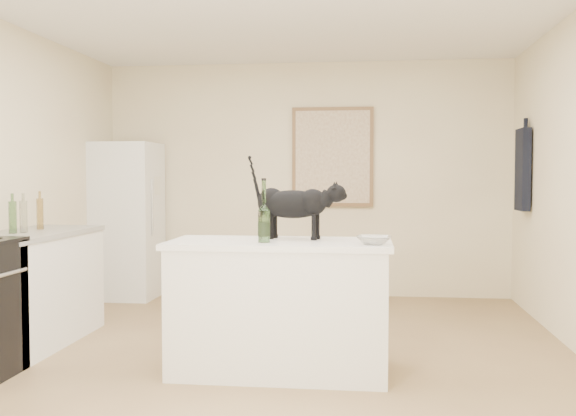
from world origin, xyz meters
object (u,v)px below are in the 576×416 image
Objects in this scene: wine_bottle at (264,214)px; glass_bowl at (374,240)px; black_cat at (293,208)px; fridge at (126,220)px.

glass_bowl is at bearing -4.50° from wine_bottle.
wine_bottle is (-0.16, -0.26, -0.03)m from black_cat.
wine_bottle is at bearing -112.28° from black_cat.
glass_bowl is (0.56, -0.31, -0.19)m from black_cat.
wine_bottle is (1.96, -2.67, 0.24)m from fridge.
fridge reaches higher than black_cat.
black_cat is 1.66× the size of wine_bottle.
fridge is 4.57× the size of wine_bottle.
black_cat is at bearing 57.76° from wine_bottle.
wine_bottle is at bearing -53.68° from fridge.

